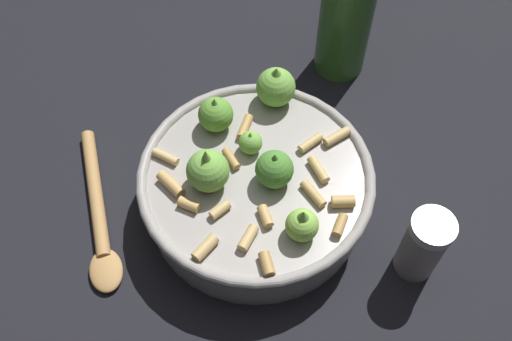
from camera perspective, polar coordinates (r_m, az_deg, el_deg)
ground_plane at (r=0.67m, az=0.00°, el=-3.28°), size 2.40×2.40×0.00m
cooking_pan at (r=0.64m, az=-0.04°, el=-1.34°), size 0.26×0.26×0.12m
pepper_shaker at (r=0.62m, az=16.21°, el=-7.14°), size 0.05×0.05×0.09m
olive_oil_bottle at (r=0.75m, az=8.97°, el=15.15°), size 0.07×0.07×0.22m
wooden_spoon at (r=0.68m, az=-15.31°, el=-4.44°), size 0.09×0.21×0.02m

